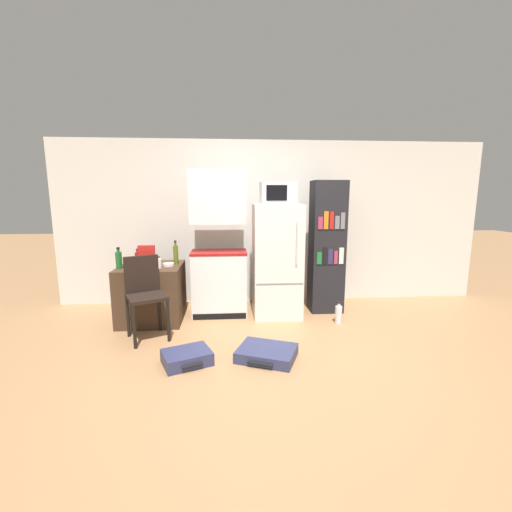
% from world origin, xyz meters
% --- Properties ---
extents(ground_plane, '(24.00, 24.00, 0.00)m').
position_xyz_m(ground_plane, '(0.00, 0.00, 0.00)').
color(ground_plane, '#A3754C').
extents(wall_back, '(6.40, 0.10, 2.41)m').
position_xyz_m(wall_back, '(0.20, 2.00, 1.21)').
color(wall_back, silver).
rests_on(wall_back, ground_plane).
extents(side_table, '(0.78, 0.77, 0.73)m').
position_xyz_m(side_table, '(-1.48, 1.21, 0.36)').
color(side_table, '#422D1E').
rests_on(side_table, ground_plane).
extents(kitchen_hutch, '(0.74, 0.46, 1.94)m').
position_xyz_m(kitchen_hutch, '(-0.60, 1.37, 0.90)').
color(kitchen_hutch, white).
rests_on(kitchen_hutch, ground_plane).
extents(refrigerator, '(0.63, 0.62, 1.50)m').
position_xyz_m(refrigerator, '(0.17, 1.30, 0.75)').
color(refrigerator, silver).
rests_on(refrigerator, ground_plane).
extents(microwave, '(0.45, 0.43, 0.28)m').
position_xyz_m(microwave, '(0.17, 1.30, 1.64)').
color(microwave, silver).
rests_on(microwave, refrigerator).
extents(bookshelf, '(0.45, 0.37, 1.81)m').
position_xyz_m(bookshelf, '(0.88, 1.42, 0.91)').
color(bookshelf, black).
rests_on(bookshelf, ground_plane).
extents(bottle_milk_white, '(0.07, 0.07, 0.15)m').
position_xyz_m(bottle_milk_white, '(-1.34, 1.06, 0.79)').
color(bottle_milk_white, white).
rests_on(bottle_milk_white, side_table).
extents(bottle_olive_oil, '(0.06, 0.06, 0.31)m').
position_xyz_m(bottle_olive_oil, '(-1.17, 1.31, 0.86)').
color(bottle_olive_oil, '#566619').
rests_on(bottle_olive_oil, side_table).
extents(bottle_green_tall, '(0.08, 0.08, 0.26)m').
position_xyz_m(bottle_green_tall, '(-1.82, 1.07, 0.84)').
color(bottle_green_tall, '#1E6028').
rests_on(bottle_green_tall, side_table).
extents(bottle_ketchup_red, '(0.07, 0.07, 0.21)m').
position_xyz_m(bottle_ketchup_red, '(-1.65, 1.28, 0.81)').
color(bottle_ketchup_red, '#AD1914').
rests_on(bottle_ketchup_red, side_table).
extents(bowl, '(0.14, 0.14, 0.04)m').
position_xyz_m(bowl, '(-1.24, 1.17, 0.74)').
color(bowl, silver).
rests_on(bowl, side_table).
extents(cereal_box, '(0.19, 0.07, 0.30)m').
position_xyz_m(cereal_box, '(-1.46, 0.96, 0.88)').
color(cereal_box, red).
rests_on(cereal_box, side_table).
extents(chair, '(0.53, 0.53, 0.94)m').
position_xyz_m(chair, '(-1.43, 0.66, 0.57)').
color(chair, black).
rests_on(chair, ground_plane).
extents(suitcase_large_flat, '(0.68, 0.61, 0.11)m').
position_xyz_m(suitcase_large_flat, '(-0.10, 0.01, 0.05)').
color(suitcase_large_flat, navy).
rests_on(suitcase_large_flat, ground_plane).
extents(suitcase_small_flat, '(0.54, 0.48, 0.13)m').
position_xyz_m(suitcase_small_flat, '(-0.89, -0.04, 0.06)').
color(suitcase_small_flat, navy).
rests_on(suitcase_small_flat, ground_plane).
extents(water_bottle_front, '(0.09, 0.09, 0.28)m').
position_xyz_m(water_bottle_front, '(0.92, 0.91, 0.12)').
color(water_bottle_front, silver).
rests_on(water_bottle_front, ground_plane).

